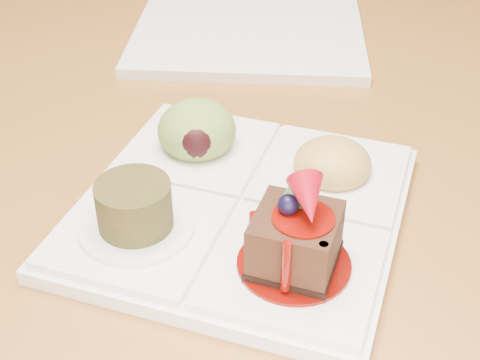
{
  "coord_description": "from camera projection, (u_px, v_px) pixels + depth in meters",
  "views": [
    {
      "loc": [
        0.02,
        -0.94,
        1.08
      ],
      "look_at": [
        0.04,
        -0.54,
        0.79
      ],
      "focal_mm": 50.0,
      "sensor_mm": 36.0,
      "label": 1
    }
  ],
  "objects": [
    {
      "name": "second_plate",
      "position": [
        249.0,
        27.0,
        0.8
      ],
      "size": [
        0.3,
        0.3,
        0.01
      ],
      "primitive_type": "cube",
      "rotation": [
        0.0,
        0.0,
        -0.12
      ],
      "color": "white",
      "rests_on": "dining_table"
    },
    {
      "name": "sampler_plate",
      "position": [
        240.0,
        194.0,
        0.51
      ],
      "size": [
        0.31,
        0.31,
        0.09
      ],
      "rotation": [
        0.0,
        0.0,
        -0.38
      ],
      "color": "white",
      "rests_on": "dining_table"
    },
    {
      "name": "ground",
      "position": [
        207.0,
        333.0,
        1.39
      ],
      "size": [
        6.0,
        6.0,
        0.0
      ],
      "primitive_type": "plane",
      "color": "#582D19"
    },
    {
      "name": "dining_table",
      "position": [
        194.0,
        23.0,
        0.99
      ],
      "size": [
        1.0,
        1.8,
        0.75
      ],
      "color": "#9C6628",
      "rests_on": "ground"
    }
  ]
}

